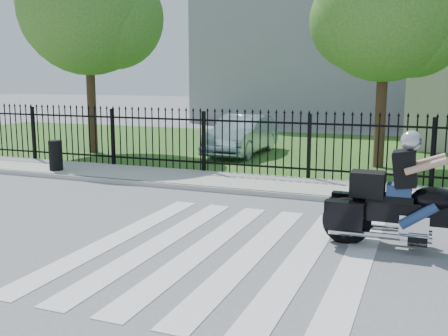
% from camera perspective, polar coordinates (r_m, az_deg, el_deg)
% --- Properties ---
extents(ground, '(120.00, 120.00, 0.00)m').
position_cam_1_polar(ground, '(8.42, 0.21, -9.13)').
color(ground, slate).
rests_on(ground, ground).
extents(crosswalk, '(5.00, 5.50, 0.01)m').
position_cam_1_polar(crosswalk, '(8.42, 0.21, -9.09)').
color(crosswalk, silver).
rests_on(crosswalk, ground).
extents(sidewalk, '(40.00, 2.00, 0.12)m').
position_cam_1_polar(sidewalk, '(13.03, 8.20, -2.09)').
color(sidewalk, '#ADAAA3').
rests_on(sidewalk, ground).
extents(curb, '(40.00, 0.12, 0.12)m').
position_cam_1_polar(curb, '(12.08, 7.10, -3.02)').
color(curb, '#ADAAA3').
rests_on(curb, ground).
extents(grass_strip, '(40.00, 12.00, 0.02)m').
position_cam_1_polar(grass_strip, '(19.83, 12.87, 1.73)').
color(grass_strip, '#295B1F').
rests_on(grass_strip, ground).
extents(iron_fence, '(26.00, 0.04, 1.80)m').
position_cam_1_polar(iron_fence, '(13.85, 9.24, 2.13)').
color(iron_fence, black).
rests_on(iron_fence, ground).
extents(tree_left, '(4.80, 4.80, 7.58)m').
position_cam_1_polar(tree_left, '(19.72, -14.64, 16.67)').
color(tree_left, '#382316').
rests_on(tree_left, ground).
extents(tree_mid, '(4.20, 4.20, 6.78)m').
position_cam_1_polar(tree_mid, '(16.59, 17.21, 16.12)').
color(tree_mid, '#382316').
rests_on(tree_mid, ground).
extents(building_tall, '(15.00, 10.00, 12.00)m').
position_cam_1_polar(building_tall, '(34.09, 11.82, 15.19)').
color(building_tall, gray).
rests_on(building_tall, ground).
extents(motorcycle_rider, '(2.97, 0.87, 1.97)m').
position_cam_1_polar(motorcycle_rider, '(8.84, 19.73, -3.38)').
color(motorcycle_rider, black).
rests_on(motorcycle_rider, ground).
extents(parked_car, '(1.51, 4.22, 1.38)m').
position_cam_1_polar(parked_car, '(18.61, 1.94, 3.63)').
color(parked_car, '#A0B9CA').
rests_on(parked_car, grass_strip).
extents(litter_bin, '(0.47, 0.47, 0.85)m').
position_cam_1_polar(litter_bin, '(15.61, -17.85, 1.32)').
color(litter_bin, black).
rests_on(litter_bin, sidewalk).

